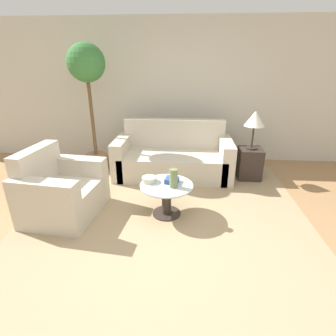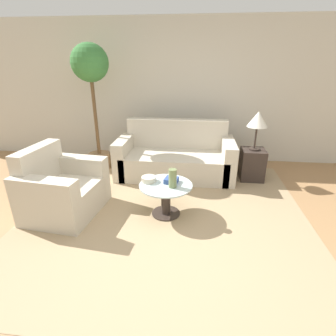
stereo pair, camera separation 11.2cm
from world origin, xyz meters
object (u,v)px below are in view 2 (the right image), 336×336
(armchair, at_px, (61,191))
(table_lamp, at_px, (258,120))
(coffee_table, at_px, (166,195))
(bowl, at_px, (149,179))
(book_stack, at_px, (171,180))
(sofa_main, at_px, (176,158))
(potted_plant, at_px, (92,81))
(vase, at_px, (173,178))

(armchair, relative_size, table_lamp, 1.68)
(coffee_table, height_order, bowl, bowl)
(armchair, relative_size, book_stack, 5.54)
(sofa_main, height_order, coffee_table, sofa_main)
(sofa_main, xyz_separation_m, potted_plant, (-1.42, 0.11, 1.26))
(potted_plant, bearing_deg, armchair, -88.48)
(armchair, xyz_separation_m, bowl, (1.14, 0.14, 0.16))
(table_lamp, bearing_deg, bowl, -142.06)
(vase, distance_m, bowl, 0.35)
(sofa_main, bearing_deg, table_lamp, -3.87)
(armchair, relative_size, coffee_table, 1.55)
(vase, relative_size, bowl, 1.25)
(vase, height_order, book_stack, vase)
(coffee_table, bearing_deg, potted_plant, 134.03)
(armchair, distance_m, coffee_table, 1.37)
(sofa_main, xyz_separation_m, table_lamp, (1.29, -0.09, 0.71))
(sofa_main, height_order, potted_plant, potted_plant)
(armchair, bearing_deg, coffee_table, -80.61)
(sofa_main, bearing_deg, potted_plant, 175.49)
(vase, bearing_deg, potted_plant, 134.73)
(book_stack, bearing_deg, coffee_table, -121.15)
(sofa_main, bearing_deg, vase, -86.71)
(sofa_main, distance_m, armchair, 1.98)
(bowl, bearing_deg, potted_plant, 130.35)
(vase, bearing_deg, sofa_main, 93.29)
(coffee_table, xyz_separation_m, table_lamp, (1.30, 1.26, 0.72))
(coffee_table, relative_size, book_stack, 3.57)
(table_lamp, height_order, potted_plant, potted_plant)
(bowl, bearing_deg, coffee_table, -16.44)
(table_lamp, xyz_separation_m, potted_plant, (-2.71, 0.20, 0.55))
(table_lamp, distance_m, potted_plant, 2.77)
(armchair, relative_size, potted_plant, 0.49)
(armchair, bearing_deg, table_lamp, -57.20)
(sofa_main, relative_size, potted_plant, 0.92)
(armchair, distance_m, potted_plant, 1.98)
(sofa_main, xyz_separation_m, vase, (0.08, -1.40, 0.25))
(armchair, xyz_separation_m, potted_plant, (-0.04, 1.53, 1.26))
(armchair, bearing_deg, potted_plant, 7.76)
(sofa_main, height_order, bowl, sofa_main)
(armchair, height_order, table_lamp, table_lamp)
(potted_plant, xyz_separation_m, vase, (1.50, -1.51, -1.01))
(coffee_table, distance_m, vase, 0.29)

